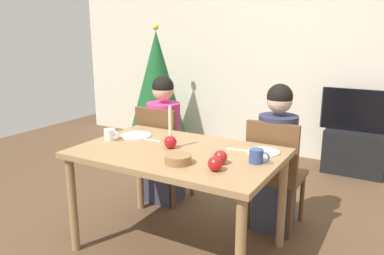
# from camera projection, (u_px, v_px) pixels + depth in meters

# --- Properties ---
(ground_plane) EXTENTS (7.68, 7.68, 0.00)m
(ground_plane) POSITION_uv_depth(u_px,v_px,m) (179.00, 247.00, 2.83)
(ground_plane) COLOR brown
(back_wall) EXTENTS (6.40, 0.10, 2.60)m
(back_wall) POSITION_uv_depth(u_px,v_px,m) (288.00, 52.00, 4.70)
(back_wall) COLOR beige
(back_wall) RESTS_ON ground
(dining_table) EXTENTS (1.40, 0.90, 0.75)m
(dining_table) POSITION_uv_depth(u_px,v_px,m) (178.00, 162.00, 2.67)
(dining_table) COLOR #99754C
(dining_table) RESTS_ON ground
(chair_left) EXTENTS (0.40, 0.40, 0.90)m
(chair_left) POSITION_uv_depth(u_px,v_px,m) (162.00, 149.00, 3.48)
(chair_left) COLOR brown
(chair_left) RESTS_ON ground
(chair_right) EXTENTS (0.40, 0.40, 0.90)m
(chair_right) POSITION_uv_depth(u_px,v_px,m) (275.00, 169.00, 2.97)
(chair_right) COLOR brown
(chair_right) RESTS_ON ground
(person_left_child) EXTENTS (0.30, 0.30, 1.17)m
(person_left_child) POSITION_uv_depth(u_px,v_px,m) (164.00, 142.00, 3.49)
(person_left_child) COLOR #33384C
(person_left_child) RESTS_ON ground
(person_right_child) EXTENTS (0.30, 0.30, 1.17)m
(person_right_child) POSITION_uv_depth(u_px,v_px,m) (276.00, 161.00, 2.99)
(person_right_child) COLOR #33384C
(person_right_child) RESTS_ON ground
(tv_stand) EXTENTS (0.64, 0.40, 0.48)m
(tv_stand) POSITION_uv_depth(u_px,v_px,m) (354.00, 152.00, 4.28)
(tv_stand) COLOR black
(tv_stand) RESTS_ON ground
(tv) EXTENTS (0.79, 0.05, 0.46)m
(tv) POSITION_uv_depth(u_px,v_px,m) (359.00, 110.00, 4.17)
(tv) COLOR black
(tv) RESTS_ON tv_stand
(christmas_tree) EXTENTS (0.79, 0.79, 1.64)m
(christmas_tree) POSITION_uv_depth(u_px,v_px,m) (157.00, 86.00, 5.03)
(christmas_tree) COLOR brown
(christmas_tree) RESTS_ON ground
(candle_centerpiece) EXTENTS (0.09, 0.09, 0.30)m
(candle_centerpiece) POSITION_uv_depth(u_px,v_px,m) (170.00, 139.00, 2.68)
(candle_centerpiece) COLOR red
(candle_centerpiece) RESTS_ON dining_table
(plate_left) EXTENTS (0.24, 0.24, 0.01)m
(plate_left) POSITION_uv_depth(u_px,v_px,m) (136.00, 135.00, 3.01)
(plate_left) COLOR white
(plate_left) RESTS_ON dining_table
(plate_right) EXTENTS (0.22, 0.22, 0.01)m
(plate_right) POSITION_uv_depth(u_px,v_px,m) (263.00, 152.00, 2.60)
(plate_right) COLOR silver
(plate_right) RESTS_ON dining_table
(mug_left) EXTENTS (0.13, 0.09, 0.09)m
(mug_left) POSITION_uv_depth(u_px,v_px,m) (110.00, 135.00, 2.88)
(mug_left) COLOR silver
(mug_left) RESTS_ON dining_table
(mug_right) EXTENTS (0.13, 0.09, 0.09)m
(mug_right) POSITION_uv_depth(u_px,v_px,m) (257.00, 156.00, 2.39)
(mug_right) COLOR #33477F
(mug_right) RESTS_ON dining_table
(fork_left) EXTENTS (0.18, 0.01, 0.01)m
(fork_left) POSITION_uv_depth(u_px,v_px,m) (151.00, 140.00, 2.89)
(fork_left) COLOR silver
(fork_left) RESTS_ON dining_table
(fork_right) EXTENTS (0.18, 0.03, 0.01)m
(fork_right) POSITION_uv_depth(u_px,v_px,m) (239.00, 150.00, 2.65)
(fork_right) COLOR silver
(fork_right) RESTS_ON dining_table
(bowl_walnuts) EXTENTS (0.17, 0.17, 0.05)m
(bowl_walnuts) POSITION_uv_depth(u_px,v_px,m) (178.00, 159.00, 2.38)
(bowl_walnuts) COLOR olive
(bowl_walnuts) RESTS_ON dining_table
(apple_near_candle) EXTENTS (0.09, 0.09, 0.09)m
(apple_near_candle) POSITION_uv_depth(u_px,v_px,m) (215.00, 164.00, 2.25)
(apple_near_candle) COLOR #B01516
(apple_near_candle) RESTS_ON dining_table
(apple_by_left_plate) EXTENTS (0.09, 0.09, 0.09)m
(apple_by_left_plate) POSITION_uv_depth(u_px,v_px,m) (220.00, 157.00, 2.37)
(apple_by_left_plate) COLOR red
(apple_by_left_plate) RESTS_ON dining_table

